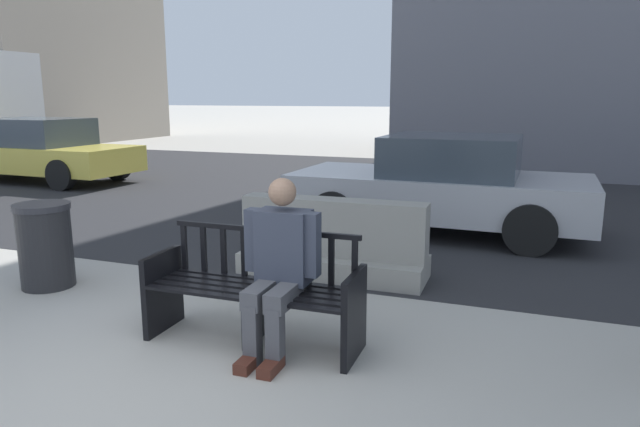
{
  "coord_description": "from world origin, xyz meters",
  "views": [
    {
      "loc": [
        2.27,
        -2.46,
        1.91
      ],
      "look_at": [
        0.32,
        2.78,
        0.75
      ],
      "focal_mm": 32.0,
      "sensor_mm": 36.0,
      "label": 1
    }
  ],
  "objects_px": {
    "seated_person": "(279,263)",
    "trash_bin": "(45,245)",
    "car_taxi_near": "(41,150)",
    "car_sedan_far": "(442,185)",
    "street_bench": "(254,294)",
    "jersey_barrier_centre": "(333,245)"
  },
  "relations": [
    {
      "from": "street_bench",
      "to": "seated_person",
      "type": "xyz_separation_m",
      "value": [
        0.24,
        -0.05,
        0.29
      ]
    },
    {
      "from": "car_taxi_near",
      "to": "car_sedan_far",
      "type": "relative_size",
      "value": 1.05
    },
    {
      "from": "street_bench",
      "to": "trash_bin",
      "type": "relative_size",
      "value": 1.98
    },
    {
      "from": "seated_person",
      "to": "car_sedan_far",
      "type": "relative_size",
      "value": 0.32
    },
    {
      "from": "car_sedan_far",
      "to": "seated_person",
      "type": "bearing_deg",
      "value": -97.17
    },
    {
      "from": "seated_person",
      "to": "trash_bin",
      "type": "relative_size",
      "value": 1.53
    },
    {
      "from": "street_bench",
      "to": "car_sedan_far",
      "type": "distance_m",
      "value": 4.37
    },
    {
      "from": "car_taxi_near",
      "to": "trash_bin",
      "type": "bearing_deg",
      "value": -43.89
    },
    {
      "from": "car_taxi_near",
      "to": "street_bench",
      "type": "bearing_deg",
      "value": -35.86
    },
    {
      "from": "street_bench",
      "to": "car_taxi_near",
      "type": "relative_size",
      "value": 0.39
    },
    {
      "from": "jersey_barrier_centre",
      "to": "car_taxi_near",
      "type": "distance_m",
      "value": 9.45
    },
    {
      "from": "jersey_barrier_centre",
      "to": "car_sedan_far",
      "type": "distance_m",
      "value": 2.61
    },
    {
      "from": "seated_person",
      "to": "jersey_barrier_centre",
      "type": "relative_size",
      "value": 0.65
    },
    {
      "from": "seated_person",
      "to": "jersey_barrier_centre",
      "type": "bearing_deg",
      "value": 96.68
    },
    {
      "from": "street_bench",
      "to": "seated_person",
      "type": "distance_m",
      "value": 0.38
    },
    {
      "from": "street_bench",
      "to": "trash_bin",
      "type": "height_order",
      "value": "street_bench"
    },
    {
      "from": "seated_person",
      "to": "trash_bin",
      "type": "height_order",
      "value": "seated_person"
    },
    {
      "from": "street_bench",
      "to": "trash_bin",
      "type": "bearing_deg",
      "value": 169.6
    },
    {
      "from": "car_taxi_near",
      "to": "trash_bin",
      "type": "height_order",
      "value": "car_taxi_near"
    },
    {
      "from": "jersey_barrier_centre",
      "to": "seated_person",
      "type": "bearing_deg",
      "value": -83.32
    },
    {
      "from": "street_bench",
      "to": "car_taxi_near",
      "type": "distance_m",
      "value": 10.38
    },
    {
      "from": "jersey_barrier_centre",
      "to": "street_bench",
      "type": "bearing_deg",
      "value": -90.74
    }
  ]
}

